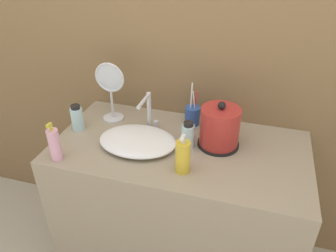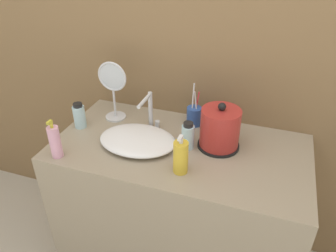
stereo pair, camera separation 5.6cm
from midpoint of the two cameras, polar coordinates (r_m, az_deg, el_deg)
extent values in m
cube|color=olive|center=(1.62, 4.45, 17.79)|extent=(6.00, 0.04, 2.60)
cube|color=gray|center=(1.79, 0.89, -14.06)|extent=(1.19, 0.61, 0.80)
ellipsoid|color=white|center=(1.53, -6.37, -2.56)|extent=(0.37, 0.27, 0.05)
cylinder|color=silver|center=(1.63, -4.29, 2.73)|extent=(0.02, 0.02, 0.19)
cylinder|color=silver|center=(1.53, -5.33, 4.36)|extent=(0.02, 0.14, 0.02)
cylinder|color=silver|center=(1.66, -3.05, 0.25)|extent=(0.02, 0.02, 0.04)
cylinder|color=black|center=(1.55, 7.70, -3.09)|extent=(0.19, 0.19, 0.01)
cylinder|color=#B22D28|center=(1.50, 7.94, -0.28)|extent=(0.18, 0.18, 0.19)
sphere|color=black|center=(1.45, 8.26, 3.54)|extent=(0.04, 0.04, 0.04)
cylinder|color=#2D519E|center=(1.68, 3.31, 1.82)|extent=(0.08, 0.08, 0.10)
cylinder|color=white|center=(1.64, 3.64, 3.70)|extent=(0.02, 0.02, 0.16)
cylinder|color=white|center=(1.64, 2.95, 4.42)|extent=(0.01, 0.03, 0.19)
cylinder|color=#E5333F|center=(1.65, 3.77, 3.91)|extent=(0.03, 0.03, 0.15)
cylinder|color=gold|center=(1.34, 1.39, -5.43)|extent=(0.06, 0.06, 0.14)
cylinder|color=white|center=(1.29, 1.44, -2.46)|extent=(0.02, 0.02, 0.02)
cube|color=white|center=(1.28, 1.32, -2.05)|extent=(0.02, 0.03, 0.01)
cylinder|color=#EAA8C6|center=(1.50, -20.14, -3.12)|extent=(0.05, 0.05, 0.15)
cylinder|color=gold|center=(1.45, -20.76, -0.30)|extent=(0.01, 0.01, 0.02)
cube|color=gold|center=(1.44, -21.08, 0.13)|extent=(0.01, 0.03, 0.01)
cylinder|color=silver|center=(1.49, 2.44, -1.85)|extent=(0.06, 0.06, 0.12)
cylinder|color=black|center=(1.46, 2.50, 0.33)|extent=(0.04, 0.04, 0.02)
cylinder|color=silver|center=(1.70, -16.43, 1.21)|extent=(0.06, 0.06, 0.12)
cylinder|color=black|center=(1.67, -16.77, 3.18)|extent=(0.04, 0.04, 0.02)
cylinder|color=silver|center=(1.77, -10.36, 1.41)|extent=(0.11, 0.11, 0.01)
cylinder|color=silver|center=(1.73, -10.62, 3.74)|extent=(0.01, 0.01, 0.15)
torus|color=silver|center=(1.67, -11.11, 8.26)|extent=(0.16, 0.01, 0.16)
cylinder|color=silver|center=(1.67, -11.11, 8.26)|extent=(0.13, 0.00, 0.13)
camera|label=1|loc=(0.03, -91.07, -0.66)|focal=35.00mm
camera|label=2|loc=(0.03, 88.93, 0.66)|focal=35.00mm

